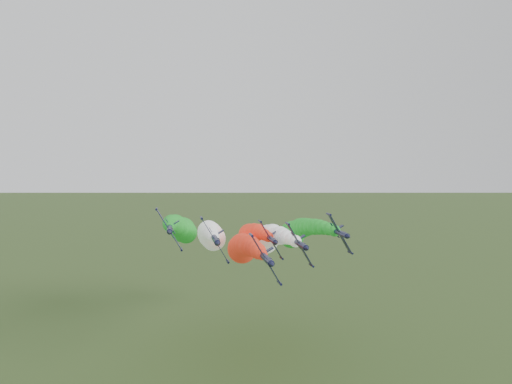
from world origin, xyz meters
TOP-DOWN VIEW (x-y plane):
  - jet_lead at (-1.91, 46.94)m, footprint 12.92×80.12m
  - jet_inner_left at (-10.29, 57.76)m, footprint 12.90×80.09m
  - jet_inner_right at (7.61, 57.87)m, footprint 12.65×79.84m
  - jet_outer_left at (-19.37, 67.53)m, footprint 12.72×79.92m
  - jet_outer_right at (19.44, 67.67)m, footprint 13.59×80.78m
  - jet_trail at (4.60, 73.54)m, footprint 13.29×80.49m

SIDE VIEW (x-z plane):
  - jet_trail at x=4.60m, z-range 25.74..45.63m
  - jet_lead at x=-1.91m, z-range 26.62..46.15m
  - jet_inner_right at x=7.61m, z-range 27.44..46.69m
  - jet_outer_right at x=19.44m, z-range 27.46..47.66m
  - jet_inner_left at x=-10.29m, z-range 28.79..48.30m
  - jet_outer_left at x=-19.37m, z-range 29.90..49.23m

